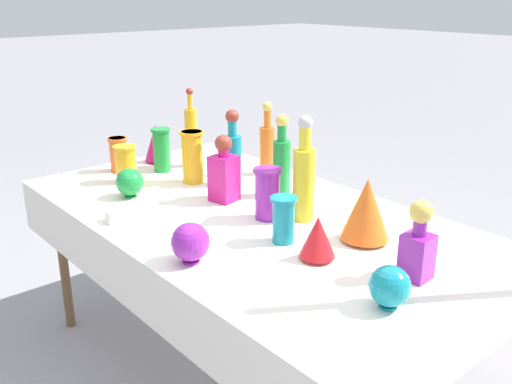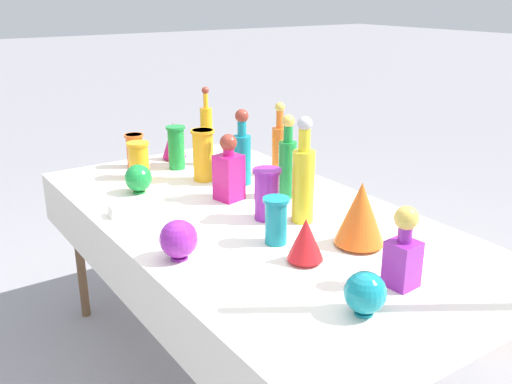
% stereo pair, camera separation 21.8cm
% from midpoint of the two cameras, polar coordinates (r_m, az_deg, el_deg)
% --- Properties ---
extents(ground_plane, '(40.00, 40.00, 0.00)m').
position_cam_midpoint_polar(ground_plane, '(2.59, -2.53, -18.25)').
color(ground_plane, gray).
extents(display_table, '(2.05, 1.07, 0.76)m').
position_cam_midpoint_polar(display_table, '(2.22, -3.34, -3.82)').
color(display_table, white).
rests_on(display_table, ground).
extents(tall_bottle_0, '(0.08, 0.08, 0.35)m').
position_cam_midpoint_polar(tall_bottle_0, '(2.39, -0.04, 3.00)').
color(tall_bottle_0, '#198C38').
rests_on(tall_bottle_0, display_table).
extents(tall_bottle_1, '(0.06, 0.06, 0.39)m').
position_cam_midpoint_polar(tall_bottle_1, '(2.84, -8.70, 5.64)').
color(tall_bottle_1, orange).
rests_on(tall_bottle_1, display_table).
extents(tall_bottle_2, '(0.08, 0.08, 0.40)m').
position_cam_midpoint_polar(tall_bottle_2, '(2.13, 1.91, 1.43)').
color(tall_bottle_2, yellow).
rests_on(tall_bottle_2, display_table).
extents(tall_bottle_3, '(0.08, 0.08, 0.34)m').
position_cam_midpoint_polar(tall_bottle_3, '(2.54, -4.81, 3.85)').
color(tall_bottle_3, teal).
rests_on(tall_bottle_3, display_table).
extents(tall_bottle_4, '(0.07, 0.07, 0.35)m').
position_cam_midpoint_polar(tall_bottle_4, '(2.68, -1.20, 4.64)').
color(tall_bottle_4, orange).
rests_on(tall_bottle_4, display_table).
extents(square_decanter_0, '(0.09, 0.09, 0.25)m').
position_cam_midpoint_polar(square_decanter_0, '(1.74, 12.51, -5.17)').
color(square_decanter_0, purple).
rests_on(square_decanter_0, display_table).
extents(square_decanter_1, '(0.12, 0.12, 0.28)m').
position_cam_midpoint_polar(square_decanter_1, '(2.35, -5.89, 1.93)').
color(square_decanter_1, '#C61972').
rests_on(square_decanter_1, display_table).
extents(slender_vase_0, '(0.11, 0.11, 0.24)m').
position_cam_midpoint_polar(slender_vase_0, '(2.60, -8.77, 3.60)').
color(slender_vase_0, orange).
rests_on(slender_vase_0, display_table).
extents(slender_vase_1, '(0.09, 0.09, 0.17)m').
position_cam_midpoint_polar(slender_vase_1, '(1.95, -0.41, -2.66)').
color(slender_vase_1, teal).
rests_on(slender_vase_1, display_table).
extents(slender_vase_2, '(0.11, 0.11, 0.20)m').
position_cam_midpoint_polar(slender_vase_2, '(2.15, -1.74, -0.06)').
color(slender_vase_2, purple).
rests_on(slender_vase_2, display_table).
extents(slender_vase_3, '(0.09, 0.09, 0.17)m').
position_cam_midpoint_polar(slender_vase_3, '(2.85, -15.78, 3.74)').
color(slender_vase_3, orange).
rests_on(slender_vase_3, display_table).
extents(slender_vase_4, '(0.09, 0.09, 0.21)m').
position_cam_midpoint_polar(slender_vase_4, '(2.79, -11.66, 4.24)').
color(slender_vase_4, '#198C38').
rests_on(slender_vase_4, display_table).
extents(slender_vase_5, '(0.10, 0.10, 0.17)m').
position_cam_midpoint_polar(slender_vase_5, '(2.67, -15.22, 2.82)').
color(slender_vase_5, orange).
rests_on(slender_vase_5, display_table).
extents(fluted_vase_0, '(0.12, 0.12, 0.15)m').
position_cam_midpoint_polar(fluted_vase_0, '(1.84, 2.82, -4.58)').
color(fluted_vase_0, red).
rests_on(fluted_vase_0, display_table).
extents(fluted_vase_1, '(0.12, 0.12, 0.19)m').
position_cam_midpoint_polar(fluted_vase_1, '(2.95, -12.05, 4.83)').
color(fluted_vase_1, '#C61972').
rests_on(fluted_vase_1, display_table).
extents(fluted_vase_2, '(0.17, 0.17, 0.23)m').
position_cam_midpoint_polar(fluted_vase_2, '(1.97, 7.90, -1.76)').
color(fluted_vase_2, orange).
rests_on(fluted_vase_2, display_table).
extents(round_bowl_0, '(0.13, 0.13, 0.13)m').
position_cam_midpoint_polar(round_bowl_0, '(1.85, -9.97, -5.04)').
color(round_bowl_0, purple).
rests_on(round_bowl_0, display_table).
extents(round_bowl_1, '(0.12, 0.12, 0.13)m').
position_cam_midpoint_polar(round_bowl_1, '(2.48, -15.01, 0.91)').
color(round_bowl_1, '#198C38').
rests_on(round_bowl_1, display_table).
extents(round_bowl_2, '(0.12, 0.12, 0.12)m').
position_cam_midpoint_polar(round_bowl_2, '(1.59, 9.41, -9.39)').
color(round_bowl_2, teal).
rests_on(round_bowl_2, display_table).
extents(price_tag_left, '(0.06, 0.02, 0.04)m').
position_cam_midpoint_polar(price_tag_left, '(2.23, -17.30, -2.63)').
color(price_tag_left, white).
rests_on(price_tag_left, display_table).
extents(price_tag_center, '(0.05, 0.03, 0.04)m').
position_cam_midpoint_polar(price_tag_center, '(2.25, -17.39, -2.43)').
color(price_tag_center, white).
rests_on(price_tag_center, display_table).
extents(cardboard_box_behind_left, '(0.54, 0.49, 0.42)m').
position_cam_midpoint_polar(cardboard_box_behind_left, '(3.12, 15.84, -8.32)').
color(cardboard_box_behind_left, tan).
rests_on(cardboard_box_behind_left, ground).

